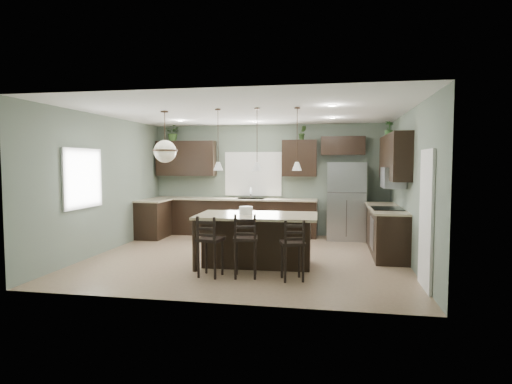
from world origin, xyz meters
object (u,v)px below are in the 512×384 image
object	(u,v)px
bar_stool_right	(292,250)
plant_back_left	(173,133)
kitchen_island	(257,240)
refrigerator	(346,201)
bar_stool_center	(246,245)
serving_dish	(246,210)
bar_stool_left	(210,246)

from	to	relation	value
bar_stool_right	plant_back_left	bearing A→B (deg)	114.22
kitchen_island	plant_back_left	bearing A→B (deg)	128.97
kitchen_island	bar_stool_right	size ratio (longest dim) A/B	2.18
refrigerator	kitchen_island	bearing A→B (deg)	-118.59
refrigerator	bar_stool_center	world-z (taller)	refrigerator
kitchen_island	serving_dish	world-z (taller)	serving_dish
bar_stool_left	plant_back_left	world-z (taller)	plant_back_left
serving_dish	plant_back_left	size ratio (longest dim) A/B	0.55
kitchen_island	serving_dish	xyz separation A→B (m)	(-0.20, -0.01, 0.53)
bar_stool_center	serving_dish	bearing A→B (deg)	91.98
bar_stool_center	bar_stool_right	bearing A→B (deg)	-12.74
refrigerator	plant_back_left	distance (m)	4.74
bar_stool_left	refrigerator	bearing A→B (deg)	67.98
bar_stool_left	bar_stool_center	bearing A→B (deg)	14.51
bar_stool_right	bar_stool_left	bearing A→B (deg)	163.91
serving_dish	bar_stool_left	xyz separation A→B (m)	(-0.41, -0.84, -0.50)
kitchen_island	bar_stool_left	distance (m)	1.04
serving_dish	bar_stool_left	world-z (taller)	serving_dish
bar_stool_center	bar_stool_right	xyz separation A→B (m)	(0.76, -0.05, -0.04)
bar_stool_left	bar_stool_center	xyz separation A→B (m)	(0.57, 0.06, 0.02)
kitchen_island	bar_stool_right	bearing A→B (deg)	-51.43
kitchen_island	plant_back_left	size ratio (longest dim) A/B	4.86
bar_stool_left	bar_stool_center	world-z (taller)	bar_stool_center
kitchen_island	bar_stool_right	xyz separation A→B (m)	(0.71, -0.83, 0.02)
kitchen_island	bar_stool_left	world-z (taller)	bar_stool_left
serving_dish	plant_back_left	xyz separation A→B (m)	(-2.59, 3.21, 1.62)
refrigerator	bar_stool_right	xyz separation A→B (m)	(-0.92, -3.82, -0.44)
bar_stool_center	bar_stool_left	bearing A→B (deg)	176.96
refrigerator	bar_stool_right	size ratio (longest dim) A/B	1.90
refrigerator	plant_back_left	size ratio (longest dim) A/B	4.25
serving_dish	bar_stool_right	distance (m)	1.33
bar_stool_left	plant_back_left	xyz separation A→B (m)	(-2.18, 4.05, 2.12)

